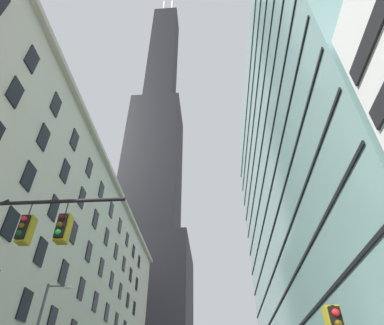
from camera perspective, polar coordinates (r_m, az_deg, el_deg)
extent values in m
cube|color=beige|center=(43.58, -25.85, -16.58)|extent=(12.57, 69.74, 29.88)
cube|color=#B2A893|center=(47.49, -14.26, -1.15)|extent=(0.70, 69.74, 0.60)
cube|color=black|center=(29.64, -27.27, -21.32)|extent=(0.14, 1.40, 2.20)
cube|color=black|center=(33.97, -23.37, -24.07)|extent=(0.14, 1.40, 2.20)
cube|color=black|center=(26.96, -29.25, -9.37)|extent=(0.14, 1.40, 2.20)
cube|color=black|center=(30.86, -25.00, -14.01)|extent=(0.14, 1.40, 2.20)
cube|color=black|center=(35.03, -21.61, -17.52)|extent=(0.14, 1.40, 2.20)
cube|color=black|center=(39.40, -18.86, -20.23)|extent=(0.14, 1.40, 2.20)
cube|color=black|center=(43.91, -16.60, -22.36)|extent=(0.14, 1.40, 2.20)
cube|color=black|center=(48.51, -14.72, -24.07)|extent=(0.14, 1.40, 2.20)
cube|color=black|center=(53.18, -13.13, -25.46)|extent=(0.14, 1.40, 2.20)
cube|color=black|center=(28.91, -26.74, -2.16)|extent=(0.14, 1.40, 2.20)
cube|color=black|center=(32.58, -23.05, -7.35)|extent=(0.14, 1.40, 2.20)
cube|color=black|center=(36.56, -20.08, -11.43)|extent=(0.14, 1.40, 2.20)
cube|color=black|center=(40.76, -17.64, -14.67)|extent=(0.14, 1.40, 2.20)
cube|color=black|center=(45.13, -15.62, -17.27)|extent=(0.14, 1.40, 2.20)
cube|color=black|center=(49.62, -13.91, -19.40)|extent=(0.14, 1.40, 2.20)
cube|color=black|center=(54.19, -12.46, -21.16)|extent=(0.14, 1.40, 2.20)
cube|color=black|center=(58.84, -11.20, -22.63)|extent=(0.14, 1.40, 2.20)
cube|color=black|center=(63.54, -10.11, -23.87)|extent=(0.14, 1.40, 2.20)
cube|color=black|center=(28.38, -28.61, 10.76)|extent=(0.14, 1.40, 2.20)
cube|color=black|center=(31.31, -24.60, 4.06)|extent=(0.14, 1.40, 2.20)
cube|color=black|center=(34.72, -21.38, -1.42)|extent=(0.14, 1.40, 2.20)
cube|color=black|center=(38.48, -18.75, -5.88)|extent=(0.14, 1.40, 2.20)
cube|color=black|center=(42.49, -16.57, -9.51)|extent=(0.14, 1.40, 2.20)
cube|color=black|center=(46.70, -14.74, -12.49)|extent=(0.14, 1.40, 2.20)
cube|color=black|center=(51.05, -13.19, -14.96)|extent=(0.14, 1.40, 2.20)
cube|color=black|center=(55.51, -11.85, -17.03)|extent=(0.14, 1.40, 2.20)
cube|color=black|center=(60.05, -10.70, -18.78)|extent=(0.14, 1.40, 2.20)
cube|color=black|center=(64.66, -9.68, -20.28)|extent=(0.14, 1.40, 2.20)
cube|color=black|center=(31.38, -26.26, 15.91)|extent=(0.14, 1.40, 2.20)
cube|color=black|center=(34.06, -22.76, 9.33)|extent=(0.14, 1.40, 2.20)
cube|color=black|center=(37.21, -19.92, 3.76)|extent=(0.14, 1.40, 2.20)
cube|color=black|center=(40.74, -17.58, -0.89)|extent=(0.14, 1.40, 2.20)
cube|color=black|center=(44.56, -15.62, -4.78)|extent=(0.14, 1.40, 2.20)
cube|color=black|center=(48.58, -13.96, -8.04)|extent=(0.14, 1.40, 2.20)
cube|color=black|center=(52.78, -12.54, -10.78)|extent=(0.14, 1.40, 2.20)
cube|color=black|center=(57.10, -11.31, -13.11)|extent=(0.14, 1.40, 2.20)
cube|color=black|center=(61.53, -10.23, -15.10)|extent=(0.14, 1.40, 2.20)
cube|color=black|center=(66.04, -9.29, -16.82)|extent=(0.14, 1.40, 2.20)
cube|color=black|center=(97.78, -9.32, -26.18)|extent=(27.45, 27.45, 42.05)
cube|color=black|center=(119.32, -6.84, -1.22)|extent=(19.21, 19.21, 61.17)
cube|color=black|center=(169.58, -5.05, 17.72)|extent=(12.35, 12.35, 76.46)
cylinder|color=silver|center=(211.68, -4.99, 25.07)|extent=(1.20, 1.20, 20.64)
cylinder|color=silver|center=(211.20, -3.53, 25.20)|extent=(1.20, 1.20, 20.64)
cube|color=gray|center=(48.76, 21.35, -4.16)|extent=(15.01, 54.35, 53.40)
cube|color=black|center=(41.03, 15.53, -22.09)|extent=(0.12, 53.35, 0.24)
cube|color=black|center=(42.23, 14.59, -16.91)|extent=(0.12, 53.35, 0.24)
cube|color=black|center=(43.76, 13.76, -12.05)|extent=(0.12, 53.35, 0.24)
cube|color=black|center=(45.60, 13.02, -7.55)|extent=(0.12, 53.35, 0.24)
cube|color=black|center=(47.70, 12.35, -3.41)|extent=(0.12, 53.35, 0.24)
cube|color=black|center=(50.03, 11.74, 0.35)|extent=(0.12, 53.35, 0.24)
cube|color=black|center=(52.56, 11.19, 3.77)|extent=(0.12, 53.35, 0.24)
cube|color=black|center=(55.26, 10.69, 6.86)|extent=(0.12, 53.35, 0.24)
cube|color=black|center=(58.12, 10.23, 9.66)|extent=(0.12, 53.35, 0.24)
cube|color=black|center=(61.10, 9.81, 12.18)|extent=(0.12, 53.35, 0.24)
cylinder|color=black|center=(13.75, -27.02, -6.30)|extent=(7.51, 0.14, 0.14)
cylinder|color=black|center=(13.49, -26.46, -7.38)|extent=(0.04, 0.04, 0.60)
cube|color=black|center=(13.17, -27.37, -10.16)|extent=(0.30, 0.30, 0.90)
cube|color=olive|center=(13.30, -27.06, -10.52)|extent=(0.40, 0.40, 1.04)
sphere|color=red|center=(13.17, -27.32, -8.76)|extent=(0.20, 0.20, 0.20)
sphere|color=#4B3A08|center=(13.05, -27.67, -9.82)|extent=(0.20, 0.20, 0.20)
sphere|color=#083D10|center=(12.94, -28.03, -10.89)|extent=(0.20, 0.20, 0.20)
cylinder|color=black|center=(12.87, -21.08, -7.48)|extent=(0.04, 0.04, 0.60)
cube|color=black|center=(12.53, -21.86, -10.41)|extent=(0.30, 0.30, 0.90)
cube|color=olive|center=(12.67, -21.58, -10.78)|extent=(0.40, 0.40, 1.04)
sphere|color=#450808|center=(12.53, -21.82, -8.94)|extent=(0.20, 0.20, 0.20)
sphere|color=#4B3A08|center=(12.40, -22.12, -10.06)|extent=(0.20, 0.20, 0.20)
sphere|color=green|center=(12.29, -22.43, -11.20)|extent=(0.20, 0.20, 0.20)
cube|color=black|center=(10.55, 24.04, -24.60)|extent=(0.30, 0.30, 0.90)
sphere|color=red|center=(10.46, 23.87, -22.93)|extent=(0.20, 0.20, 0.20)
sphere|color=#4B3A08|center=(10.40, 24.29, -24.38)|extent=(0.20, 0.20, 0.20)
cylinder|color=#47474C|center=(25.21, -22.41, -19.39)|extent=(1.42, 0.10, 0.10)
ellipsoid|color=#EFE5C6|center=(24.89, -20.90, -19.77)|extent=(0.56, 0.32, 0.24)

